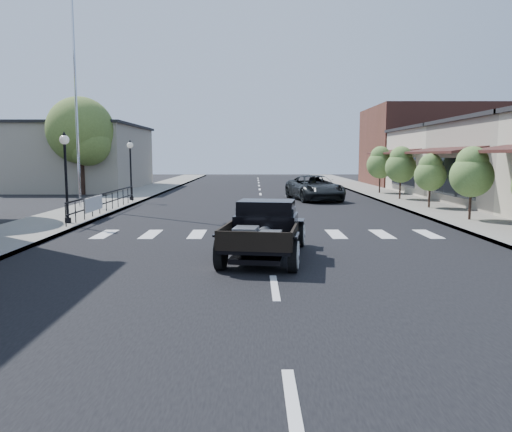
{
  "coord_description": "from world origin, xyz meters",
  "views": [
    {
      "loc": [
        -0.42,
        -13.04,
        2.73
      ],
      "look_at": [
        -0.37,
        1.18,
        1.0
      ],
      "focal_mm": 35.0,
      "sensor_mm": 36.0,
      "label": 1
    }
  ],
  "objects": [
    {
      "name": "low_building_left",
      "position": [
        -15.0,
        28.0,
        2.5
      ],
      "size": [
        10.0,
        12.0,
        5.0
      ],
      "primitive_type": "cube",
      "color": "#9D9584",
      "rests_on": "ground"
    },
    {
      "name": "far_building_right",
      "position": [
        15.5,
        32.0,
        3.5
      ],
      "size": [
        11.0,
        10.0,
        7.0
      ],
      "primitive_type": "cube",
      "color": "brown",
      "rests_on": "ground"
    },
    {
      "name": "banner",
      "position": [
        -7.22,
        8.0,
        0.45
      ],
      "size": [
        0.04,
        2.2,
        0.6
      ],
      "primitive_type": null,
      "color": "silver",
      "rests_on": "sidewalk_left"
    },
    {
      "name": "lamp_post_c",
      "position": [
        -7.6,
        16.0,
        1.89
      ],
      "size": [
        0.36,
        0.36,
        3.47
      ],
      "primitive_type": null,
      "color": "black",
      "rests_on": "sidewalk_left"
    },
    {
      "name": "small_tree_e",
      "position": [
        8.3,
        21.63,
        1.7
      ],
      "size": [
        1.86,
        1.86,
        3.1
      ],
      "primitive_type": null,
      "color": "#527535",
      "rests_on": "sidewalk_right"
    },
    {
      "name": "flagpole",
      "position": [
        -9.2,
        12.0,
        6.21
      ],
      "size": [
        0.12,
        0.12,
        12.12
      ],
      "primitive_type": "cylinder",
      "color": "silver",
      "rests_on": "sidewalk_left"
    },
    {
      "name": "small_tree_c",
      "position": [
        8.3,
        11.7,
        1.44
      ],
      "size": [
        1.55,
        1.55,
        2.58
      ],
      "primitive_type": null,
      "color": "#527535",
      "rests_on": "sidewalk_right"
    },
    {
      "name": "storefront_far",
      "position": [
        15.0,
        22.0,
        2.25
      ],
      "size": [
        10.0,
        9.0,
        4.5
      ],
      "primitive_type": "cube",
      "color": "beige",
      "rests_on": "ground"
    },
    {
      "name": "sidewalk_right",
      "position": [
        8.5,
        15.0,
        0.07
      ],
      "size": [
        3.0,
        80.0,
        0.15
      ],
      "primitive_type": "cube",
      "color": "gray",
      "rests_on": "ground"
    },
    {
      "name": "small_tree_d",
      "position": [
        8.3,
        16.74,
        1.66
      ],
      "size": [
        1.81,
        1.81,
        3.01
      ],
      "primitive_type": null,
      "color": "#527535",
      "rests_on": "sidewalk_right"
    },
    {
      "name": "road_markings",
      "position": [
        0.0,
        10.0,
        0.0
      ],
      "size": [
        12.0,
        60.0,
        0.06
      ],
      "primitive_type": null,
      "color": "silver",
      "rests_on": "ground"
    },
    {
      "name": "sidewalk_left",
      "position": [
        -8.5,
        15.0,
        0.07
      ],
      "size": [
        3.0,
        80.0,
        0.15
      ],
      "primitive_type": "cube",
      "color": "gray",
      "rests_on": "ground"
    },
    {
      "name": "road",
      "position": [
        0.0,
        15.0,
        0.01
      ],
      "size": [
        14.0,
        80.0,
        0.02
      ],
      "primitive_type": "cube",
      "color": "black",
      "rests_on": "ground"
    },
    {
      "name": "big_tree_far",
      "position": [
        -12.5,
        22.0,
        3.38
      ],
      "size": [
        4.61,
        4.61,
        6.77
      ],
      "primitive_type": null,
      "color": "#526B2D",
      "rests_on": "ground"
    },
    {
      "name": "lamp_post_b",
      "position": [
        -7.6,
        6.0,
        1.89
      ],
      "size": [
        0.36,
        0.36,
        3.47
      ],
      "primitive_type": null,
      "color": "black",
      "rests_on": "sidewalk_left"
    },
    {
      "name": "railing",
      "position": [
        -7.3,
        10.0,
        0.65
      ],
      "size": [
        0.08,
        10.0,
        1.0
      ],
      "primitive_type": null,
      "color": "black",
      "rests_on": "sidewalk_left"
    },
    {
      "name": "second_car",
      "position": [
        3.24,
        17.24,
        0.76
      ],
      "size": [
        3.48,
        5.82,
        1.52
      ],
      "primitive_type": "imported",
      "rotation": [
        0.0,
        0.0,
        0.19
      ],
      "color": "black",
      "rests_on": "ground"
    },
    {
      "name": "small_tree_b",
      "position": [
        8.3,
        6.98,
        1.57
      ],
      "size": [
        1.7,
        1.7,
        2.84
      ],
      "primitive_type": null,
      "color": "#527535",
      "rests_on": "sidewalk_right"
    },
    {
      "name": "hotrod_pickup",
      "position": [
        -0.13,
        0.07,
        0.78
      ],
      "size": [
        2.77,
        4.79,
        1.57
      ],
      "primitive_type": null,
      "rotation": [
        0.0,
        0.0,
        -0.15
      ],
      "color": "black",
      "rests_on": "ground"
    },
    {
      "name": "ground",
      "position": [
        0.0,
        0.0,
        0.0
      ],
      "size": [
        120.0,
        120.0,
        0.0
      ],
      "primitive_type": "plane",
      "color": "black",
      "rests_on": "ground"
    }
  ]
}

